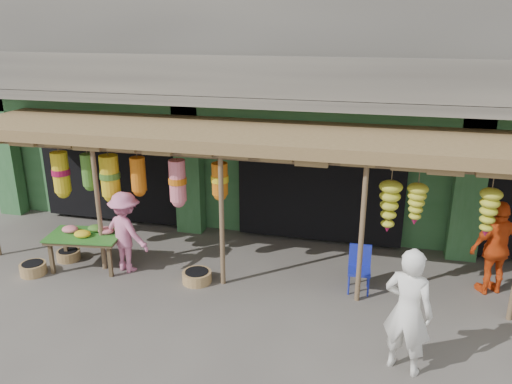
% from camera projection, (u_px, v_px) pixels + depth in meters
% --- Properties ---
extents(ground, '(80.00, 80.00, 0.00)m').
position_uv_depth(ground, '(303.00, 288.00, 9.32)').
color(ground, '#514C47').
rests_on(ground, ground).
extents(building, '(16.40, 6.80, 7.00)m').
position_uv_depth(building, '(337.00, 77.00, 12.70)').
color(building, gray).
rests_on(building, ground).
extents(awning, '(14.00, 2.70, 2.79)m').
position_uv_depth(awning, '(305.00, 143.00, 9.26)').
color(awning, brown).
rests_on(awning, ground).
extents(flower_table, '(1.53, 1.03, 0.86)m').
position_uv_depth(flower_table, '(86.00, 236.00, 9.87)').
color(flower_table, '#4F3F29').
rests_on(flower_table, ground).
extents(blue_chair, '(0.42, 0.43, 0.85)m').
position_uv_depth(blue_chair, '(359.00, 266.00, 9.14)').
color(blue_chair, '#1824A0').
rests_on(blue_chair, ground).
extents(basket_left, '(0.52, 0.52, 0.20)m').
position_uv_depth(basket_left, '(69.00, 255.00, 10.40)').
color(basket_left, olive).
rests_on(basket_left, ground).
extents(basket_mid, '(0.58, 0.58, 0.21)m').
position_uv_depth(basket_mid, '(197.00, 277.00, 9.49)').
color(basket_mid, olive).
rests_on(basket_mid, ground).
extents(basket_right, '(0.55, 0.55, 0.23)m').
position_uv_depth(basket_right, '(33.00, 269.00, 9.79)').
color(basket_right, '#8A6140').
rests_on(basket_right, ground).
extents(person_front, '(0.80, 0.67, 1.88)m').
position_uv_depth(person_front, '(408.00, 311.00, 6.84)').
color(person_front, white).
rests_on(person_front, ground).
extents(person_vendor, '(1.12, 0.83, 1.76)m').
position_uv_depth(person_vendor, '(497.00, 248.00, 8.90)').
color(person_vendor, '#E04A15').
rests_on(person_vendor, ground).
extents(person_shopper, '(1.20, 0.93, 1.63)m').
position_uv_depth(person_shopper, '(126.00, 232.00, 9.74)').
color(person_shopper, pink).
rests_on(person_shopper, ground).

